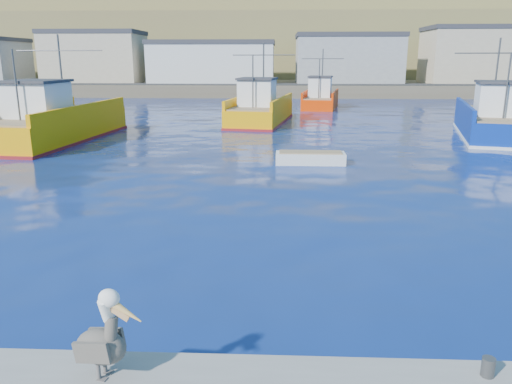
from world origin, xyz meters
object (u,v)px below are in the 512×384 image
(trawler_yellow_a, at_px, (54,123))
(trawler_blue, at_px, (494,121))
(boat_orange, at_px, (321,98))
(skiff_left, at_px, (43,134))
(trawler_yellow_b, at_px, (260,110))
(skiff_mid, at_px, (310,159))
(pelican, at_px, (103,340))

(trawler_yellow_a, distance_m, trawler_blue, 29.00)
(boat_orange, bearing_deg, skiff_left, -133.23)
(trawler_yellow_a, xyz_separation_m, trawler_yellow_b, (12.84, 9.98, -0.09))
(boat_orange, height_order, skiff_left, boat_orange)
(trawler_blue, xyz_separation_m, boat_orange, (-10.02, 19.94, -0.02))
(skiff_mid, relative_size, pelican, 2.39)
(trawler_yellow_b, relative_size, skiff_mid, 3.32)
(trawler_yellow_a, height_order, trawler_yellow_b, trawler_yellow_a)
(trawler_yellow_b, relative_size, skiff_left, 3.20)
(trawler_yellow_b, distance_m, skiff_left, 16.69)
(trawler_yellow_a, height_order, trawler_blue, trawler_yellow_a)
(trawler_yellow_b, distance_m, skiff_mid, 16.78)
(pelican, bearing_deg, trawler_yellow_a, 115.38)
(trawler_yellow_b, height_order, pelican, trawler_yellow_b)
(skiff_left, height_order, pelican, pelican)
(trawler_yellow_a, height_order, skiff_mid, trawler_yellow_a)
(trawler_blue, bearing_deg, pelican, -121.49)
(trawler_yellow_a, bearing_deg, trawler_blue, 6.05)
(boat_orange, distance_m, pelican, 48.32)
(trawler_yellow_a, xyz_separation_m, skiff_left, (-1.46, 1.42, -0.88))
(trawler_yellow_a, height_order, skiff_left, trawler_yellow_a)
(skiff_left, distance_m, skiff_mid, 19.12)
(trawler_yellow_b, distance_m, trawler_blue, 17.43)
(skiff_left, relative_size, skiff_mid, 1.04)
(skiff_left, bearing_deg, trawler_yellow_a, -44.20)
(trawler_blue, xyz_separation_m, pelican, (-17.07, -27.86, 0.06))
(trawler_yellow_b, height_order, trawler_blue, trawler_blue)
(trawler_yellow_a, bearing_deg, pelican, -64.62)
(skiff_mid, distance_m, pelican, 18.80)
(boat_orange, xyz_separation_m, skiff_mid, (-2.87, -29.49, -0.80))
(boat_orange, xyz_separation_m, pelican, (-7.05, -47.80, 0.08))
(trawler_yellow_b, xyz_separation_m, pelican, (-1.07, -34.78, 0.09))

